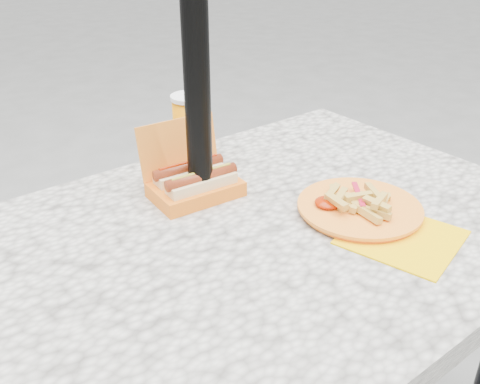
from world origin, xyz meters
TOP-DOWN VIEW (x-y plane):
  - picnic_table at (0.00, 0.00)m, footprint 1.20×0.80m
  - umbrella_pole at (0.00, 0.16)m, footprint 0.05×0.05m
  - hotdog_box at (-0.00, 0.18)m, footprint 0.19×0.15m
  - fries_plate at (0.21, -0.09)m, footprint 0.25×0.35m
  - soda_cup at (0.08, 0.32)m, footprint 0.09×0.09m

SIDE VIEW (x-z plane):
  - picnic_table at x=0.00m, z-range 0.27..1.02m
  - fries_plate at x=0.21m, z-range 0.74..0.79m
  - hotdog_box at x=0.00m, z-range 0.71..0.85m
  - soda_cup at x=0.08m, z-range 0.75..0.91m
  - umbrella_pole at x=0.00m, z-range 0.00..2.20m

